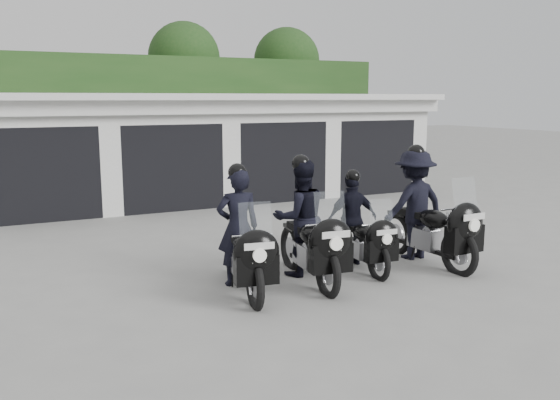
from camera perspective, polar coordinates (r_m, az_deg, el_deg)
name	(u,v)px	position (r m, az deg, el deg)	size (l,w,h in m)	color
ground	(265,265)	(10.34, -1.48, -6.23)	(80.00, 80.00, 0.00)	gray
garage_block	(148,148)	(17.64, -12.57, 4.92)	(16.40, 6.80, 2.96)	silver
background_vegetation	(124,100)	(22.40, -14.78, 9.27)	(20.00, 3.90, 5.80)	#1C3C15
police_bike_a	(243,240)	(8.80, -3.63, -3.90)	(0.90, 2.22, 1.94)	black
police_bike_b	(305,226)	(9.40, 2.43, -2.49)	(0.99, 2.33, 2.03)	black
police_bike_c	(356,225)	(10.13, 7.37, -2.43)	(0.97, 1.96, 1.71)	black
police_bike_d	(421,211)	(10.70, 13.43, -1.00)	(1.29, 2.43, 2.11)	black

